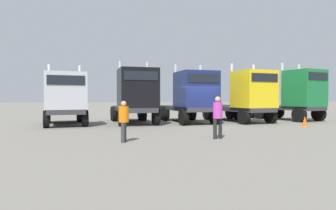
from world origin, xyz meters
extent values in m
plane|color=slate|center=(0.00, 0.00, 0.00)|extent=(200.00, 200.00, 0.00)
cube|color=#333338|center=(-8.53, 3.26, 0.93)|extent=(2.91, 5.90, 0.30)
cube|color=#B7BABF|center=(-8.31, 1.58, 2.20)|extent=(2.67, 2.56, 2.25)
cube|color=black|center=(-8.17, 0.43, 2.80)|extent=(2.09, 0.31, 0.55)
cylinder|color=silver|center=(-7.54, 2.97, 2.50)|extent=(0.20, 0.20, 2.85)
cylinder|color=silver|center=(-9.42, 2.73, 2.50)|extent=(0.20, 0.20, 2.85)
cylinder|color=#333338|center=(-8.69, 4.49, 1.14)|extent=(1.23, 1.23, 0.12)
cylinder|color=black|center=(-7.17, 1.28, 0.51)|extent=(0.48, 1.06, 1.03)
cylinder|color=black|center=(-9.35, 1.00, 0.51)|extent=(0.48, 1.06, 1.03)
cylinder|color=black|center=(-7.60, 4.62, 0.51)|extent=(0.48, 1.06, 1.03)
cylinder|color=black|center=(-9.78, 4.34, 0.51)|extent=(0.48, 1.06, 1.03)
cylinder|color=black|center=(-7.74, 5.71, 0.51)|extent=(0.48, 1.06, 1.03)
cylinder|color=black|center=(-9.92, 5.43, 0.51)|extent=(0.48, 1.06, 1.03)
cube|color=#333338|center=(-3.97, 3.49, 0.99)|extent=(2.50, 6.42, 0.30)
cube|color=black|center=(-3.88, 1.53, 2.40)|extent=(2.51, 2.52, 2.51)
cube|color=black|center=(-3.82, 0.31, 3.13)|extent=(2.10, 0.14, 0.55)
cylinder|color=silver|center=(-3.00, 2.93, 2.70)|extent=(0.19, 0.19, 3.11)
cylinder|color=silver|center=(-4.89, 2.84, 2.70)|extent=(0.19, 0.19, 3.11)
cylinder|color=#333338|center=(-4.04, 4.88, 1.20)|extent=(1.15, 1.15, 0.12)
cylinder|color=black|center=(-2.76, 1.09, 0.55)|extent=(0.40, 1.11, 1.09)
cylinder|color=black|center=(-4.95, 0.98, 0.55)|extent=(0.40, 1.11, 1.09)
cylinder|color=black|center=(-2.95, 5.11, 0.55)|extent=(0.40, 1.11, 1.09)
cylinder|color=black|center=(-5.15, 5.00, 0.55)|extent=(0.40, 1.11, 1.09)
cylinder|color=black|center=(-3.00, 6.21, 0.55)|extent=(0.40, 1.11, 1.09)
cylinder|color=black|center=(-5.20, 6.10, 0.55)|extent=(0.40, 1.11, 1.09)
cube|color=#333338|center=(-0.10, 3.21, 1.01)|extent=(2.59, 6.48, 0.30)
cube|color=navy|center=(0.02, 1.33, 2.34)|extent=(2.56, 2.73, 2.36)
cube|color=black|center=(0.10, 0.02, 3.00)|extent=(2.10, 0.17, 0.55)
cylinder|color=silver|center=(0.88, 2.83, 2.64)|extent=(0.19, 0.19, 2.96)
cylinder|color=silver|center=(-1.02, 2.71, 2.64)|extent=(0.19, 0.19, 2.96)
cylinder|color=#333338|center=(-0.18, 4.61, 1.22)|extent=(1.17, 1.17, 0.12)
cylinder|color=black|center=(1.15, 0.80, 0.56)|extent=(0.42, 1.13, 1.11)
cylinder|color=black|center=(-1.04, 0.67, 0.56)|extent=(0.42, 1.13, 1.11)
cylinder|color=black|center=(0.90, 4.86, 0.56)|extent=(0.42, 1.13, 1.11)
cylinder|color=black|center=(-1.29, 4.72, 0.56)|extent=(0.42, 1.13, 1.11)
cylinder|color=black|center=(0.84, 5.95, 0.56)|extent=(0.42, 1.13, 1.11)
cylinder|color=black|center=(-1.36, 5.82, 0.56)|extent=(0.42, 1.13, 1.11)
cube|color=#333338|center=(3.81, 2.86, 0.95)|extent=(3.05, 6.40, 0.30)
cube|color=yellow|center=(4.09, 0.92, 2.36)|extent=(2.69, 2.56, 2.53)
cube|color=black|center=(4.25, -0.20, 3.10)|extent=(2.08, 0.34, 0.55)
cylinder|color=silver|center=(4.85, 2.32, 2.66)|extent=(0.20, 0.20, 3.13)
cylinder|color=silver|center=(2.97, 2.05, 2.66)|extent=(0.20, 0.20, 3.13)
cylinder|color=#333338|center=(3.62, 4.20, 1.16)|extent=(1.24, 1.24, 0.12)
cylinder|color=black|center=(5.24, 0.66, 0.52)|extent=(0.49, 1.09, 1.05)
cylinder|color=black|center=(3.06, 0.35, 0.52)|extent=(0.49, 1.09, 1.05)
cylinder|color=black|center=(4.69, 4.47, 0.52)|extent=(0.49, 1.09, 1.05)
cylinder|color=black|center=(2.52, 4.16, 0.52)|extent=(0.49, 1.09, 1.05)
cylinder|color=black|center=(4.54, 5.56, 0.52)|extent=(0.49, 1.09, 1.05)
cylinder|color=black|center=(2.36, 5.25, 0.52)|extent=(0.49, 1.09, 1.05)
cube|color=#333338|center=(8.32, 3.68, 0.98)|extent=(3.66, 6.53, 0.30)
cube|color=#197238|center=(8.81, 1.78, 2.49)|extent=(2.88, 2.76, 2.73)
cube|color=black|center=(9.09, 0.67, 3.33)|extent=(2.04, 0.56, 0.55)
cylinder|color=silver|center=(9.42, 3.24, 2.79)|extent=(0.22, 0.22, 3.33)
cylinder|color=silver|center=(7.58, 2.77, 2.79)|extent=(0.22, 0.22, 3.33)
cylinder|color=#333338|center=(7.98, 5.00, 1.19)|extent=(1.34, 1.34, 0.12)
cylinder|color=black|center=(9.98, 1.64, 0.54)|extent=(0.61, 1.13, 1.08)
cylinder|color=black|center=(7.85, 1.10, 0.54)|extent=(0.61, 1.13, 1.08)
cylinder|color=black|center=(9.02, 5.40, 0.54)|extent=(0.61, 1.13, 1.08)
cylinder|color=black|center=(6.89, 4.85, 0.54)|extent=(0.61, 1.13, 1.08)
cylinder|color=black|center=(8.74, 6.46, 0.54)|extent=(0.61, 1.13, 1.08)
cylinder|color=black|center=(6.61, 5.92, 0.54)|extent=(0.61, 1.13, 1.08)
cylinder|color=#383838|center=(-5.46, -5.85, 0.40)|extent=(0.20, 0.20, 0.80)
cylinder|color=#383838|center=(-5.38, -5.58, 0.40)|extent=(0.20, 0.20, 0.80)
cylinder|color=orange|center=(-5.42, -5.71, 1.12)|extent=(0.50, 0.50, 0.63)
sphere|color=tan|center=(-5.42, -5.71, 1.54)|extent=(0.22, 0.22, 0.22)
cylinder|color=black|center=(-1.51, -5.71, 0.44)|extent=(0.19, 0.19, 0.89)
cylinder|color=black|center=(-1.24, -5.64, 0.44)|extent=(0.19, 0.19, 0.89)
cylinder|color=#C53FB1|center=(-1.38, -5.68, 1.24)|extent=(0.49, 0.49, 0.70)
sphere|color=tan|center=(-1.38, -5.68, 1.71)|extent=(0.24, 0.24, 0.24)
cone|color=#F2590C|center=(6.15, -1.67, 0.32)|extent=(0.36, 0.36, 0.64)
camera|label=1|loc=(-6.47, -17.65, 1.78)|focal=31.82mm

